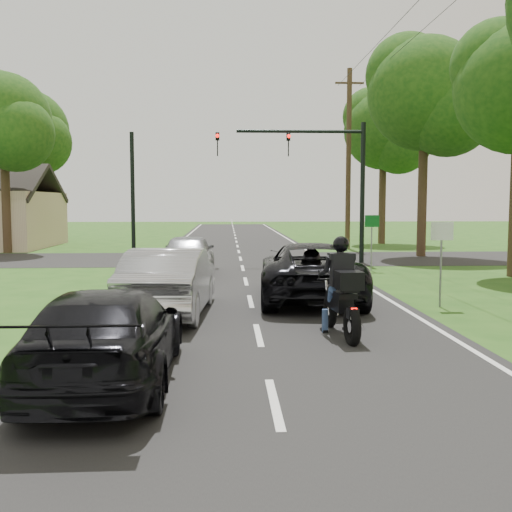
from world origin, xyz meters
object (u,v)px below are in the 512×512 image
(motorcycle_rider, at_px, (342,297))
(dark_car_behind, at_px, (107,335))
(sign_white, at_px, (442,243))
(silver_sedan, at_px, (170,281))
(silver_suv, at_px, (189,254))
(utility_pole_far, at_px, (349,158))
(sign_green, at_px, (372,229))
(traffic_signal, at_px, (320,166))
(dark_suv, at_px, (310,271))

(motorcycle_rider, xyz_separation_m, dark_car_behind, (-3.94, -2.83, -0.08))
(sign_white, bearing_deg, silver_sedan, -173.62)
(sign_white, bearing_deg, motorcycle_rider, -134.46)
(motorcycle_rider, height_order, sign_white, sign_white)
(silver_suv, distance_m, dark_car_behind, 12.97)
(silver_sedan, xyz_separation_m, utility_pole_far, (8.13, 19.76, 4.29))
(utility_pole_far, distance_m, sign_green, 11.63)
(silver_suv, height_order, sign_green, sign_green)
(silver_suv, distance_m, traffic_signal, 7.48)
(dark_suv, distance_m, traffic_signal, 10.52)
(dark_suv, distance_m, dark_car_behind, 8.18)
(dark_suv, xyz_separation_m, sign_white, (3.11, -1.20, 0.82))
(silver_suv, bearing_deg, traffic_signal, -142.26)
(dark_car_behind, relative_size, utility_pole_far, 0.47)
(motorcycle_rider, height_order, dark_suv, motorcycle_rider)
(silver_suv, bearing_deg, sign_green, -171.00)
(motorcycle_rider, bearing_deg, dark_suv, 85.35)
(silver_sedan, distance_m, sign_white, 6.72)
(sign_white, bearing_deg, traffic_signal, 97.05)
(sign_white, relative_size, sign_green, 1.00)
(dark_car_behind, xyz_separation_m, traffic_signal, (5.67, 16.99, 3.44))
(utility_pole_far, height_order, sign_green, utility_pole_far)
(silver_suv, distance_m, sign_green, 7.02)
(dark_suv, bearing_deg, motorcycle_rider, 94.25)
(motorcycle_rider, relative_size, sign_white, 1.09)
(silver_suv, relative_size, sign_green, 2.06)
(dark_car_behind, relative_size, sign_white, 2.23)
(silver_suv, height_order, traffic_signal, traffic_signal)
(silver_suv, height_order, dark_car_behind, silver_suv)
(sign_green, bearing_deg, traffic_signal, 117.38)
(silver_sedan, xyz_separation_m, dark_car_behind, (-0.40, -5.23, -0.09))
(silver_sedan, bearing_deg, sign_green, -123.99)
(silver_suv, xyz_separation_m, traffic_signal, (5.33, 4.02, 3.38))
(traffic_signal, bearing_deg, silver_suv, -142.96)
(silver_suv, relative_size, utility_pole_far, 0.44)
(traffic_signal, bearing_deg, dark_car_behind, -108.44)
(utility_pole_far, xyz_separation_m, sign_green, (-1.30, -11.02, -3.49))
(silver_suv, bearing_deg, dark_suv, 122.46)
(traffic_signal, bearing_deg, sign_white, -82.95)
(traffic_signal, relative_size, sign_green, 3.00)
(traffic_signal, relative_size, sign_white, 3.00)
(dark_suv, relative_size, dark_car_behind, 1.17)
(silver_sedan, distance_m, silver_suv, 7.74)
(dark_car_behind, distance_m, utility_pole_far, 26.77)
(dark_suv, distance_m, silver_suv, 6.82)
(dark_suv, distance_m, sign_white, 3.43)
(silver_sedan, height_order, utility_pole_far, utility_pole_far)
(silver_suv, bearing_deg, motorcycle_rider, 110.26)
(traffic_signal, bearing_deg, motorcycle_rider, -96.95)
(dark_suv, xyz_separation_m, silver_suv, (-3.59, 5.80, -0.02))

